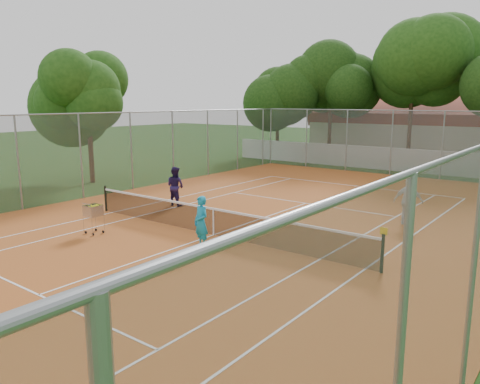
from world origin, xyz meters
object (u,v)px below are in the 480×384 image
Objects in this scene: clubhouse at (418,129)px; player_far_right at (408,201)px; ball_hopper at (94,218)px; player_near at (201,222)px; player_far_left at (175,186)px; tennis_net at (213,221)px.

clubhouse is 9.32× the size of player_far_right.
ball_hopper is (-1.41, -31.39, -1.62)m from clubhouse.
clubhouse is at bearing 93.08° from ball_hopper.
player_near is 6.32m from player_far_left.
player_far_right reaches higher than player_near.
ball_hopper is (0.96, -4.93, -0.31)m from player_far_left.
player_far_right is (6.83, -23.51, -1.30)m from clubhouse.
player_far_left is at bearing 2.85° from player_far_right.
clubhouse reaches higher than tennis_net.
tennis_net is 5.07m from player_far_left.
player_far_right is 11.40m from ball_hopper.
clubhouse is 24.52m from player_far_right.
player_near is (2.63, -30.33, -1.35)m from clubhouse.
clubhouse is 14.67× the size of ball_hopper.
tennis_net is at bearing 33.73° from player_far_right.
tennis_net is at bearing 148.02° from player_far_left.
player_far_right is (4.19, 6.82, 0.05)m from player_near.
player_far_left is (-2.37, -26.46, -1.31)m from clubhouse.
player_near is 4.19m from ball_hopper.
player_far_left is 5.03m from ball_hopper.
player_far_left is (-5.00, 3.86, 0.03)m from player_near.
tennis_net is 4.16m from ball_hopper.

